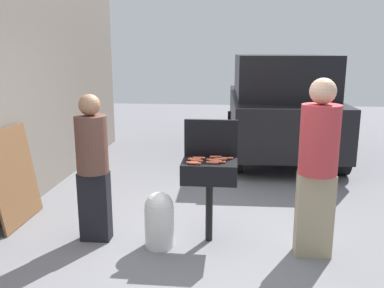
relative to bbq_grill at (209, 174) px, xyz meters
name	(u,v)px	position (x,y,z in m)	size (l,w,h in m)	color
ground_plane	(205,240)	(-0.04, -0.02, -0.78)	(24.00, 24.00, 0.00)	slate
house_wall_side	(17,89)	(-2.66, 0.98, 0.81)	(0.24, 8.00, 3.20)	slate
bbq_grill	(209,174)	(0.00, 0.00, 0.00)	(0.60, 0.44, 0.93)	black
grill_lid_open	(211,138)	(0.00, 0.22, 0.35)	(0.60, 0.05, 0.42)	black
hot_dog_0	(195,159)	(-0.17, 0.03, 0.16)	(0.03, 0.03, 0.13)	#C6593D
hot_dog_1	(197,161)	(-0.13, -0.04, 0.16)	(0.03, 0.03, 0.13)	#C6593D
hot_dog_2	(213,160)	(0.03, 0.01, 0.16)	(0.03, 0.03, 0.13)	#B74C33
hot_dog_3	(216,157)	(0.06, 0.14, 0.16)	(0.03, 0.03, 0.13)	#C6593D
hot_dog_4	(216,161)	(0.07, -0.03, 0.16)	(0.03, 0.03, 0.13)	#C6593D
hot_dog_5	(221,159)	(0.12, 0.05, 0.16)	(0.03, 0.03, 0.13)	#C6593D
hot_dog_6	(199,158)	(-0.12, 0.08, 0.16)	(0.03, 0.03, 0.13)	#C6593D
hot_dog_7	(194,160)	(-0.17, 0.00, 0.16)	(0.03, 0.03, 0.13)	#AD4228
hot_dog_8	(220,162)	(0.11, -0.07, 0.16)	(0.03, 0.03, 0.13)	#B74C33
hot_dog_9	(193,163)	(-0.17, -0.13, 0.16)	(0.03, 0.03, 0.13)	#C6593D
hot_dog_10	(227,158)	(0.19, 0.10, 0.16)	(0.03, 0.03, 0.13)	#B74C33
hot_dog_11	(195,163)	(-0.15, -0.16, 0.16)	(0.03, 0.03, 0.13)	#AD4228
hot_dog_12	(212,163)	(0.04, -0.10, 0.16)	(0.03, 0.03, 0.13)	#C6593D
propane_tank	(159,218)	(-0.53, -0.19, -0.46)	(0.32, 0.32, 0.62)	silver
person_left	(93,163)	(-1.27, -0.10, 0.11)	(0.35, 0.35, 1.65)	black
person_right	(318,163)	(1.10, -0.22, 0.22)	(0.39, 0.39, 1.85)	gray
parked_minivan	(279,104)	(1.18, 4.21, 0.24)	(2.12, 4.45, 2.02)	black
leaning_board	(15,176)	(-2.41, 0.27, -0.19)	(0.03, 0.90, 1.19)	brown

